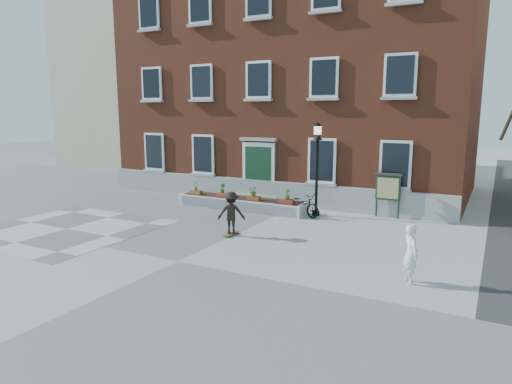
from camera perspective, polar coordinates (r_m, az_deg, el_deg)
The scene contains 10 objects.
ground at distance 13.87m, azimuth -9.79°, elevation -8.54°, with size 100.00×100.00×0.00m, color #979799.
checker_patch at distance 18.66m, azimuth -22.59°, elevation -4.29°, with size 6.00×6.00×0.01m, color #5F5F61.
distant_building at distance 40.09m, azimuth -12.91°, elevation 12.94°, with size 10.00×12.00×13.00m, color beige.
bicycle at distance 19.38m, azimuth 5.74°, elevation -1.54°, with size 0.65×1.88×0.99m, color black.
bystander at distance 12.49m, azimuth 18.79°, elevation -7.31°, with size 0.57×0.37×1.56m, color white.
brick_building at distance 26.39m, azimuth 5.65°, elevation 14.25°, with size 18.40×10.85×12.60m.
planter_assembly at distance 20.63m, azimuth -1.92°, elevation -1.30°, with size 6.20×1.12×1.15m.
lamp_post at distance 19.18m, azimuth 7.65°, elevation 4.49°, with size 0.40×0.40×3.93m.
notice_board at distance 19.57m, azimuth 16.19°, elevation 0.51°, with size 1.10×0.16×1.87m.
skateboarder at distance 16.24m, azimuth -3.11°, elevation -2.61°, with size 1.12×0.94×1.59m.
Camera 1 is at (8.17, -10.30, 4.43)m, focal length 32.00 mm.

